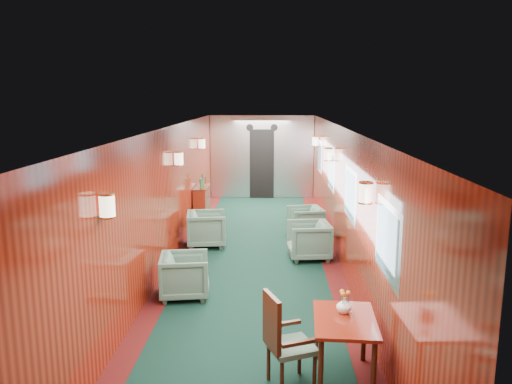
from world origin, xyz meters
TOP-DOWN VIEW (x-y plane):
  - room at (0.00, 0.00)m, footprint 12.00×12.10m
  - bulkhead at (0.00, 5.91)m, footprint 2.98×0.17m
  - windows_right at (1.49, 0.25)m, footprint 0.02×8.60m
  - wall_sconces at (0.00, 0.57)m, footprint 2.97×7.97m
  - dining_table at (1.06, -3.68)m, footprint 0.68×0.93m
  - side_chair at (0.42, -3.86)m, footprint 0.57×0.59m
  - credenza at (-1.34, 2.91)m, footprint 0.30×0.96m
  - flower_vase at (1.07, -3.54)m, footprint 0.20×0.20m
  - armchair_left_near at (-0.97, -1.54)m, footprint 0.80×0.78m
  - armchair_left_far at (-0.98, 1.02)m, footprint 0.85×0.83m
  - armchair_right_near at (0.97, 0.29)m, footprint 0.82×0.80m
  - armchair_right_far at (1.01, 1.79)m, footprint 0.81×0.80m

SIDE VIEW (x-z plane):
  - armchair_right_far at x=1.01m, z-range 0.00..0.63m
  - armchair_left_near at x=-0.97m, z-range 0.00..0.65m
  - armchair_right_near at x=0.97m, z-range 0.00..0.68m
  - armchair_left_far at x=-0.98m, z-range 0.00..0.69m
  - credenza at x=-1.34m, z-range -0.13..1.01m
  - side_chair at x=0.42m, z-range 0.04..1.05m
  - dining_table at x=1.06m, z-range 0.23..0.90m
  - flower_vase at x=1.07m, z-range 0.67..0.84m
  - bulkhead at x=0.00m, z-range -0.01..2.38m
  - windows_right at x=1.49m, z-range 1.05..1.85m
  - room at x=0.00m, z-range 0.43..2.83m
  - wall_sconces at x=0.00m, z-range 1.66..1.91m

